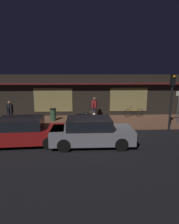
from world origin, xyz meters
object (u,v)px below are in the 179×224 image
object	(u,v)px
motorcycle	(84,118)
person_photographer	(10,112)
traffic_light_pole	(172,93)
parked_car_far	(91,132)
trash_bin	(53,114)
bicycle_parked	(134,112)
sign_post	(178,105)
person_bystander	(94,107)
parked_car_near	(23,131)

from	to	relation	value
motorcycle	person_photographer	xyz separation A→B (m)	(-5.10, 0.23, 0.38)
traffic_light_pole	parked_car_far	world-z (taller)	traffic_light_pole
traffic_light_pole	trash_bin	bearing A→B (deg)	161.46
bicycle_parked	trash_bin	distance (m)	6.55
person_photographer	parked_car_far	distance (m)	6.52
bicycle_parked	traffic_light_pole	xyz separation A→B (m)	(1.26, -3.59, 1.97)
trash_bin	person_photographer	bearing A→B (deg)	-158.14
sign_post	traffic_light_pole	size ratio (longest dim) A/B	0.67
traffic_light_pole	parked_car_far	size ratio (longest dim) A/B	0.88
motorcycle	trash_bin	size ratio (longest dim) A/B	1.79
trash_bin	traffic_light_pole	xyz separation A→B (m)	(7.74, -2.60, 1.86)
bicycle_parked	person_bystander	distance (m)	3.35
bicycle_parked	parked_car_near	world-z (taller)	parked_car_near
motorcycle	person_bystander	bearing A→B (deg)	67.78
person_photographer	parked_car_far	bearing A→B (deg)	-34.51
traffic_light_pole	sign_post	bearing A→B (deg)	46.31
trash_bin	person_bystander	bearing A→B (deg)	12.67
bicycle_parked	parked_car_far	bearing A→B (deg)	-123.77
motorcycle	sign_post	distance (m)	6.58
sign_post	parked_car_far	size ratio (longest dim) A/B	0.58
person_bystander	bicycle_parked	bearing A→B (deg)	4.77
sign_post	trash_bin	world-z (taller)	sign_post
bicycle_parked	person_photographer	size ratio (longest dim) A/B	0.99
sign_post	trash_bin	xyz separation A→B (m)	(-8.87, 1.42, -0.89)
trash_bin	bicycle_parked	bearing A→B (deg)	8.69
person_bystander	traffic_light_pole	size ratio (longest dim) A/B	0.46
parked_car_far	person_bystander	bearing A→B (deg)	84.07
bicycle_parked	person_photographer	bearing A→B (deg)	-167.21
motorcycle	person_bystander	world-z (taller)	person_bystander
trash_bin	parked_car_near	distance (m)	4.62
sign_post	parked_car_near	world-z (taller)	sign_post
trash_bin	parked_car_near	world-z (taller)	parked_car_near
motorcycle	trash_bin	distance (m)	2.70
traffic_light_pole	person_photographer	bearing A→B (deg)	171.91
motorcycle	traffic_light_pole	size ratio (longest dim) A/B	0.46
person_photographer	traffic_light_pole	world-z (taller)	traffic_light_pole
person_photographer	parked_car_near	xyz separation A→B (m)	(1.89, -3.44, -0.32)
sign_post	parked_car_far	bearing A→B (deg)	-151.66
bicycle_parked	motorcycle	bearing A→B (deg)	-150.61
motorcycle	person_photographer	bearing A→B (deg)	177.38
motorcycle	person_photographer	distance (m)	5.12
parked_car_near	trash_bin	bearing A→B (deg)	79.26
person_bystander	trash_bin	xyz separation A→B (m)	(-3.18, -0.72, -0.41)
parked_car_far	trash_bin	bearing A→B (deg)	118.58
person_photographer	sign_post	xyz separation A→B (m)	(11.62, -0.31, 0.48)
person_bystander	sign_post	world-z (taller)	sign_post
trash_bin	motorcycle	bearing A→B (deg)	-29.71
person_bystander	trash_bin	distance (m)	3.29
motorcycle	trash_bin	xyz separation A→B (m)	(-2.34, 1.34, -0.03)
bicycle_parked	sign_post	bearing A→B (deg)	-45.20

